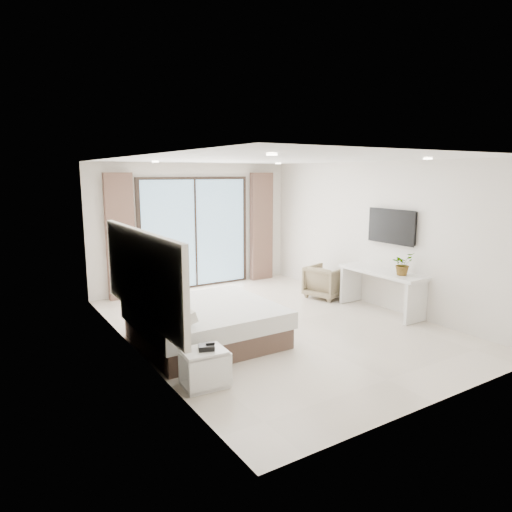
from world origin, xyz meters
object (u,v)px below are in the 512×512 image
object	(u,v)px
console_desk	(381,281)
armchair	(326,280)
bed	(205,324)
nightstand	(204,368)

from	to	relation	value
console_desk	armchair	xyz separation A→B (m)	(-0.19, 1.29, -0.21)
console_desk	armchair	distance (m)	1.32
bed	armchair	size ratio (longest dim) A/B	2.77
nightstand	console_desk	bearing A→B (deg)	18.10
bed	console_desk	size ratio (longest dim) A/B	1.16
armchair	console_desk	bearing A→B (deg)	172.09
console_desk	armchair	bearing A→B (deg)	98.39
console_desk	armchair	size ratio (longest dim) A/B	2.39
bed	console_desk	bearing A→B (deg)	-5.37
bed	armchair	xyz separation A→B (m)	(3.17, 0.97, 0.07)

